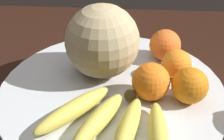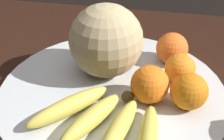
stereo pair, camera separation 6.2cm
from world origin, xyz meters
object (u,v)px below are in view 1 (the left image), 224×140
(melon, at_px, (102,41))
(orange_front_right, at_px, (165,45))
(orange_mid_center, at_px, (176,64))
(orange_front_left, at_px, (151,82))
(banana_bunch, at_px, (111,122))
(orange_back_left, at_px, (190,86))
(fruit_bowl, at_px, (112,92))
(kitchen_table, at_px, (90,125))

(melon, height_order, orange_front_right, melon)
(orange_mid_center, bearing_deg, orange_front_right, 104.88)
(orange_front_left, bearing_deg, orange_mid_center, 52.29)
(banana_bunch, relative_size, orange_front_right, 3.26)
(orange_front_right, height_order, orange_back_left, orange_front_right)
(orange_front_right, relative_size, orange_mid_center, 1.13)
(melon, bearing_deg, orange_front_right, 25.70)
(melon, xyz_separation_m, orange_front_right, (0.14, 0.07, -0.04))
(orange_mid_center, bearing_deg, melon, 178.03)
(fruit_bowl, relative_size, melon, 2.98)
(fruit_bowl, bearing_deg, banana_bunch, -86.68)
(fruit_bowl, relative_size, orange_back_left, 6.61)
(orange_front_left, height_order, orange_front_right, orange_front_left)
(fruit_bowl, relative_size, banana_bunch, 1.97)
(melon, bearing_deg, orange_mid_center, -1.97)
(banana_bunch, distance_m, orange_front_right, 0.27)
(fruit_bowl, bearing_deg, orange_front_right, 48.47)
(orange_mid_center, bearing_deg, banana_bunch, -127.07)
(orange_mid_center, height_order, orange_back_left, orange_back_left)
(kitchen_table, height_order, orange_front_right, orange_front_right)
(kitchen_table, bearing_deg, melon, 65.95)
(orange_front_right, distance_m, orange_mid_center, 0.08)
(banana_bunch, xyz_separation_m, orange_front_left, (0.07, 0.10, 0.02))
(melon, height_order, orange_front_left, melon)
(orange_front_left, relative_size, orange_back_left, 1.05)
(banana_bunch, height_order, orange_front_right, orange_front_right)
(fruit_bowl, height_order, melon, melon)
(kitchen_table, distance_m, orange_front_left, 0.20)
(orange_mid_center, bearing_deg, orange_front_left, -127.71)
(banana_bunch, bearing_deg, kitchen_table, -133.61)
(melon, xyz_separation_m, orange_back_left, (0.18, -0.09, -0.04))
(kitchen_table, relative_size, orange_front_right, 18.78)
(banana_bunch, relative_size, orange_mid_center, 3.70)
(fruit_bowl, bearing_deg, orange_back_left, -8.35)
(orange_front_right, height_order, orange_mid_center, orange_front_right)
(banana_bunch, height_order, orange_front_left, orange_front_left)
(banana_bunch, height_order, orange_back_left, orange_back_left)
(fruit_bowl, xyz_separation_m, orange_mid_center, (0.14, 0.06, 0.04))
(orange_back_left, bearing_deg, orange_front_right, 103.49)
(banana_bunch, bearing_deg, fruit_bowl, -156.78)
(kitchen_table, xyz_separation_m, fruit_bowl, (0.05, -0.00, 0.10))
(orange_front_left, bearing_deg, orange_back_left, -4.13)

